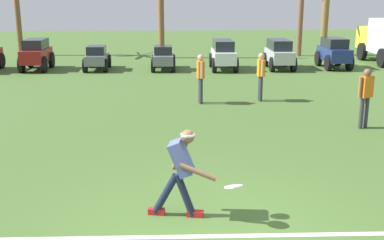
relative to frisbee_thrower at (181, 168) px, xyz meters
name	(u,v)px	position (x,y,z in m)	size (l,w,h in m)	color
ground_plane	(215,240)	(0.46, -0.80, -0.80)	(80.00, 80.00, 0.00)	#42612A
field_line_paint	(214,236)	(0.46, -0.69, -0.79)	(21.71, 0.11, 0.01)	white
frisbee_thrower	(181,168)	(0.00, 0.00, 0.00)	(1.06, 0.59, 1.42)	#191E38
frisbee_in_flight	(233,186)	(0.77, -0.34, -0.17)	(0.35, 0.35, 0.10)	white
teammate_near_sideline	(261,72)	(2.81, 8.29, 0.14)	(0.21, 0.49, 1.56)	#33333D
teammate_midfield	(201,74)	(0.84, 8.02, 0.14)	(0.24, 0.50, 1.56)	#33333D
teammate_deep	(366,93)	(4.88, 4.90, 0.14)	(0.47, 0.33, 1.56)	#33333D
parked_car_slot_b	(36,54)	(-6.19, 15.32, -0.06)	(1.20, 2.37, 1.40)	maroon
parked_car_slot_c	(97,57)	(-3.44, 15.22, -0.23)	(1.13, 2.22, 1.10)	slate
parked_car_slot_d	(163,57)	(-0.40, 15.08, -0.23)	(1.09, 2.21, 1.10)	slate
parked_car_slot_e	(223,54)	(2.35, 15.00, -0.08)	(1.16, 2.41, 1.34)	silver
parked_car_slot_f	(279,53)	(4.96, 15.10, -0.08)	(1.17, 2.41, 1.34)	#B7BABF
parked_car_slot_g	(334,52)	(7.57, 15.19, -0.06)	(1.18, 2.36, 1.40)	navy
palm_tree_far_right	(326,0)	(8.65, 20.16, 2.24)	(3.27, 3.48, 5.04)	brown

